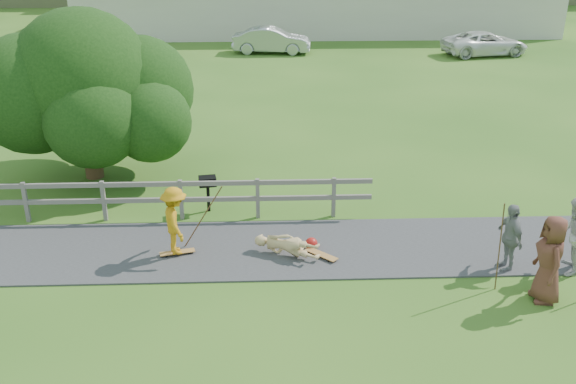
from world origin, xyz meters
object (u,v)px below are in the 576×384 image
spectator_b (510,237)px  skater_rider (175,225)px  spectator_a (573,236)px  bbq (208,194)px  spectator_c (550,259)px  skater_fallen (287,246)px  tree (87,112)px  car_silver (271,40)px  car_white (485,43)px

spectator_b → skater_rider: bearing=-105.3°
spectator_a → bbq: spectator_a is taller
spectator_c → bbq: bearing=-119.8°
skater_rider → spectator_b: bearing=-115.4°
skater_fallen → tree: size_ratio=0.24×
car_silver → tree: bearing=170.0°
spectator_c → bbq: 8.67m
spectator_c → car_white: size_ratio=0.38×
spectator_c → car_white: 26.84m
spectator_b → bbq: spectator_b is taller
spectator_b → car_white: size_ratio=0.32×
car_silver → spectator_a: bearing=-160.3°
spectator_b → spectator_c: bearing=6.6°
spectator_b → tree: (-10.62, 6.07, 1.25)m
tree → car_white: bearing=45.6°
spectator_b → spectator_c: size_ratio=0.84×
skater_fallen → tree: tree is taller
skater_fallen → spectator_b: 5.00m
bbq → tree: bearing=135.4°
skater_fallen → car_white: car_white is taller
skater_rider → spectator_c: (7.83, -2.20, 0.13)m
spectator_b → car_silver: bearing=-177.6°
skater_rider → tree: 6.16m
skater_rider → car_silver: skater_rider is taller
skater_rider → spectator_a: spectator_a is taller
bbq → car_silver: bearing=75.9°
spectator_c → spectator_a: bearing=140.9°
skater_fallen → bbq: bearing=64.1°
skater_rider → car_white: size_ratio=0.33×
spectator_c → bbq: (-7.27, 4.70, -0.45)m
skater_fallen → tree: 7.98m
skater_fallen → car_silver: (0.04, 24.96, 0.46)m
skater_rider → car_white: (14.98, 23.67, -0.13)m
skater_rider → spectator_b: skater_rider is taller
spectator_c → car_silver: size_ratio=0.42×
car_white → spectator_a: bearing=155.4°
skater_rider → spectator_b: size_ratio=1.02×
skater_rider → car_white: 28.01m
car_silver → bbq: bearing=-179.0°
spectator_c → spectator_b: bearing=-162.0°
skater_rider → spectator_a: bearing=-115.6°
spectator_b → tree: tree is taller
tree → spectator_c: bearing=-33.9°
tree → bbq: (3.68, -2.65, -1.56)m
spectator_c → tree: 13.24m
spectator_c → car_silver: bearing=-166.0°
spectator_a → car_white: 25.53m
car_white → bbq: size_ratio=4.98×
car_silver → car_white: car_silver is taller
skater_rider → tree: tree is taller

